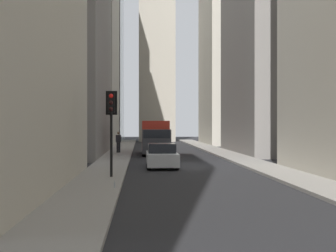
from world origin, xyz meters
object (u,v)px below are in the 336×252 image
at_px(pedestrian, 118,141).
at_px(discarded_bottle, 115,185).
at_px(traffic_light_foreground, 111,114).
at_px(delivery_truck, 155,137).
at_px(sedan_silver, 162,156).

bearing_deg(pedestrian, discarded_bottle, -177.58).
xyz_separation_m(traffic_light_foreground, pedestrian, (18.15, 0.56, -1.92)).
bearing_deg(delivery_truck, pedestrian, 76.69).
height_order(delivery_truck, pedestrian, delivery_truck).
bearing_deg(traffic_light_foreground, sedan_silver, -23.97).
xyz_separation_m(sedan_silver, traffic_light_foreground, (-5.81, 2.58, 2.36)).
bearing_deg(traffic_light_foreground, pedestrian, 1.78).
relative_size(sedan_silver, pedestrian, 2.44).
distance_m(delivery_truck, sedan_silver, 11.62).
height_order(traffic_light_foreground, discarded_bottle, traffic_light_foreground).
xyz_separation_m(delivery_truck, discarded_bottle, (-21.07, 2.22, -1.21)).
bearing_deg(pedestrian, traffic_light_foreground, -178.22).
distance_m(traffic_light_foreground, discarded_bottle, 4.61).
bearing_deg(pedestrian, sedan_silver, -165.69).
relative_size(traffic_light_foreground, discarded_bottle, 14.56).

